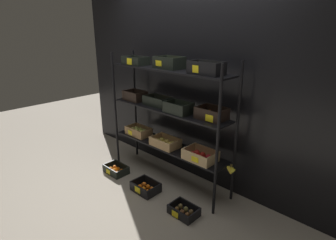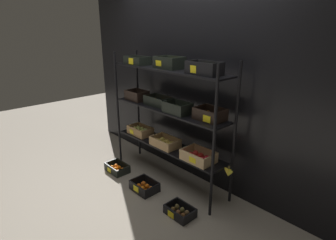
{
  "view_description": "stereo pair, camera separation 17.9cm",
  "coord_description": "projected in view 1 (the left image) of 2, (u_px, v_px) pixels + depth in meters",
  "views": [
    {
      "loc": [
        2.22,
        -2.32,
        1.94
      ],
      "look_at": [
        0.0,
        0.0,
        0.83
      ],
      "focal_mm": 28.96,
      "sensor_mm": 36.0,
      "label": 1
    },
    {
      "loc": [
        2.35,
        -2.19,
        1.94
      ],
      "look_at": [
        0.0,
        0.0,
        0.83
      ],
      "focal_mm": 28.96,
      "sensor_mm": 36.0,
      "label": 2
    }
  ],
  "objects": [
    {
      "name": "ground_plane",
      "position": [
        168.0,
        178.0,
        3.67
      ],
      "size": [
        10.0,
        10.0,
        0.0
      ],
      "primitive_type": "plane",
      "color": "gray"
    },
    {
      "name": "crate_ground_kiwi",
      "position": [
        184.0,
        211.0,
        2.94
      ],
      "size": [
        0.31,
        0.22,
        0.1
      ],
      "color": "black",
      "rests_on": "ground_plane"
    },
    {
      "name": "storefront_wall",
      "position": [
        188.0,
        80.0,
        3.51
      ],
      "size": [
        4.13,
        0.12,
        2.57
      ],
      "primitive_type": "cube",
      "color": "black",
      "rests_on": "ground_plane"
    },
    {
      "name": "crate_ground_left_tangerine",
      "position": [
        146.0,
        188.0,
        3.37
      ],
      "size": [
        0.33,
        0.25,
        0.12
      ],
      "color": "black",
      "rests_on": "ground_plane"
    },
    {
      "name": "display_rack",
      "position": [
        169.0,
        109.0,
        3.33
      ],
      "size": [
        1.85,
        0.4,
        1.63
      ],
      "color": "black",
      "rests_on": "ground_plane"
    },
    {
      "name": "crate_ground_tangerine",
      "position": [
        116.0,
        170.0,
        3.79
      ],
      "size": [
        0.33,
        0.23,
        0.11
      ],
      "color": "black",
      "rests_on": "ground_plane"
    }
  ]
}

